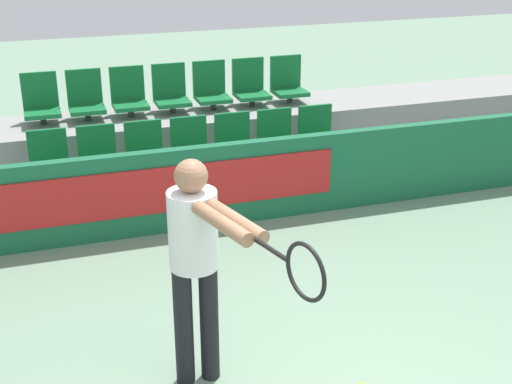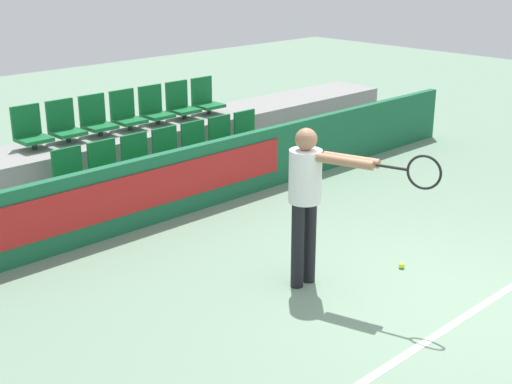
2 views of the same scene
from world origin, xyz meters
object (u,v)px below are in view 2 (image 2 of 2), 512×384
stadium_chair_8 (64,125)px  stadium_chair_9 (96,119)px  tennis_player (311,191)px  stadium_chair_2 (139,160)px  stadium_chair_6 (249,133)px  stadium_chair_3 (169,152)px  stadium_chair_7 (30,131)px  stadium_chair_11 (154,108)px  stadium_chair_13 (206,99)px  tennis_ball (402,266)px  stadium_chair_1 (107,167)px  stadium_chair_5 (224,139)px  stadium_chair_0 (72,176)px  stadium_chair_10 (126,113)px  stadium_chair_4 (197,146)px  stadium_chair_12 (181,103)px

stadium_chair_8 → stadium_chair_9: same height
stadium_chair_8 → tennis_player: bearing=-85.9°
stadium_chair_2 → tennis_player: size_ratio=0.34×
stadium_chair_6 → stadium_chair_8: 2.71m
stadium_chair_8 → stadium_chair_3: bearing=-45.0°
stadium_chair_7 → stadium_chair_11: bearing=0.0°
stadium_chair_13 → tennis_ball: stadium_chair_13 is taller
stadium_chair_7 → tennis_player: 4.29m
stadium_chair_1 → stadium_chair_13: stadium_chair_13 is taller
stadium_chair_5 → stadium_chair_6: size_ratio=1.00×
stadium_chair_0 → stadium_chair_9: 1.46m
stadium_chair_3 → stadium_chair_13: bearing=33.7°
stadium_chair_0 → stadium_chair_7: (0.00, 1.00, 0.38)m
stadium_chair_1 → stadium_chair_11: stadium_chair_11 is taller
stadium_chair_7 → stadium_chair_9: bearing=0.0°
stadium_chair_3 → tennis_player: 3.32m
stadium_chair_1 → stadium_chair_13: bearing=21.8°
stadium_chair_6 → stadium_chair_8: bearing=158.2°
stadium_chair_11 → stadium_chair_7: bearing=180.0°
stadium_chair_7 → stadium_chair_10: bearing=0.0°
stadium_chair_4 → tennis_player: (-1.19, -3.22, 0.41)m
stadium_chair_10 → tennis_player: size_ratio=0.34×
stadium_chair_12 → stadium_chair_1: bearing=-153.5°
stadium_chair_7 → stadium_chair_11: 1.99m
stadium_chair_12 → tennis_player: tennis_player is taller
stadium_chair_0 → tennis_ball: 4.12m
stadium_chair_3 → stadium_chair_8: 1.46m
stadium_chair_6 → tennis_player: size_ratio=0.34×
stadium_chair_0 → stadium_chair_1: (0.50, 0.00, 0.00)m
stadium_chair_4 → stadium_chair_11: (0.00, 1.00, 0.38)m
stadium_chair_0 → stadium_chair_12: (2.49, 1.00, 0.38)m
stadium_chair_7 → tennis_player: (0.80, -4.22, 0.03)m
tennis_player → stadium_chair_11: bearing=58.0°
stadium_chair_8 → stadium_chair_9: bearing=0.0°
stadium_chair_13 → stadium_chair_1: bearing=-158.2°
tennis_player → stadium_chair_9: bearing=71.2°
stadium_chair_11 → stadium_chair_13: (1.00, 0.00, 0.00)m
stadium_chair_5 → stadium_chair_13: stadium_chair_13 is taller
tennis_ball → stadium_chair_11: bearing=87.9°
stadium_chair_8 → stadium_chair_2: bearing=-63.4°
stadium_chair_7 → stadium_chair_13: size_ratio=1.00×
stadium_chair_5 → stadium_chair_13: bearing=63.4°
stadium_chair_2 → stadium_chair_8: bearing=116.6°
stadium_chair_0 → stadium_chair_2: same height
stadium_chair_3 → stadium_chair_9: (-0.50, 1.00, 0.38)m
stadium_chair_4 → tennis_player: tennis_player is taller
stadium_chair_1 → stadium_chair_7: size_ratio=1.00×
stadium_chair_9 → stadium_chair_13: bearing=0.0°
stadium_chair_3 → stadium_chair_7: size_ratio=1.00×
stadium_chair_7 → stadium_chair_8: size_ratio=1.00×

